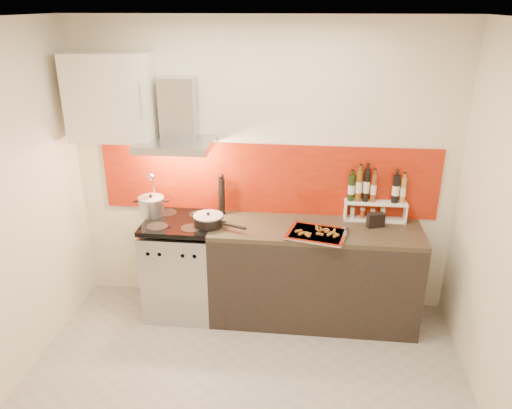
# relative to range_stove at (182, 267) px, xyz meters

# --- Properties ---
(floor) EXTENTS (3.40, 3.40, 0.00)m
(floor) POSITION_rel_range_stove_xyz_m (0.70, -1.10, -0.44)
(floor) COLOR #9E9991
(floor) RESTS_ON ground
(ceiling) EXTENTS (3.40, 2.80, 0.02)m
(ceiling) POSITION_rel_range_stove_xyz_m (0.70, -1.10, 2.16)
(ceiling) COLOR white
(ceiling) RESTS_ON back_wall
(back_wall) EXTENTS (3.40, 0.02, 2.60)m
(back_wall) POSITION_rel_range_stove_xyz_m (0.70, 0.30, 0.86)
(back_wall) COLOR silver
(back_wall) RESTS_ON ground
(backsplash) EXTENTS (3.00, 0.02, 0.64)m
(backsplash) POSITION_rel_range_stove_xyz_m (0.75, 0.29, 0.78)
(backsplash) COLOR maroon
(backsplash) RESTS_ON back_wall
(range_stove) EXTENTS (0.60, 0.60, 0.91)m
(range_stove) POSITION_rel_range_stove_xyz_m (0.00, 0.00, 0.00)
(range_stove) COLOR #B7B7BA
(range_stove) RESTS_ON ground
(counter) EXTENTS (1.80, 0.60, 0.90)m
(counter) POSITION_rel_range_stove_xyz_m (1.20, 0.00, 0.01)
(counter) COLOR black
(counter) RESTS_ON ground
(range_hood) EXTENTS (0.62, 0.50, 0.61)m
(range_hood) POSITION_rel_range_stove_xyz_m (0.00, 0.14, 1.30)
(range_hood) COLOR #B7B7BA
(range_hood) RESTS_ON back_wall
(upper_cabinet) EXTENTS (0.70, 0.35, 0.72)m
(upper_cabinet) POSITION_rel_range_stove_xyz_m (-0.55, 0.13, 1.51)
(upper_cabinet) COLOR silver
(upper_cabinet) RESTS_ON back_wall
(stock_pot) EXTENTS (0.23, 0.23, 0.20)m
(stock_pot) POSITION_rel_range_stove_xyz_m (-0.27, 0.09, 0.55)
(stock_pot) COLOR #B7B7BA
(stock_pot) RESTS_ON range_stove
(saute_pan) EXTENTS (0.47, 0.28, 0.12)m
(saute_pan) POSITION_rel_range_stove_xyz_m (0.29, -0.07, 0.51)
(saute_pan) COLOR black
(saute_pan) RESTS_ON range_stove
(utensil_jar) EXTENTS (0.09, 0.13, 0.42)m
(utensil_jar) POSITION_rel_range_stove_xyz_m (-0.25, 0.10, 0.58)
(utensil_jar) COLOR silver
(utensil_jar) RESTS_ON range_stove
(pepper_mill) EXTENTS (0.06, 0.06, 0.38)m
(pepper_mill) POSITION_rel_range_stove_xyz_m (0.35, 0.21, 0.64)
(pepper_mill) COLOR black
(pepper_mill) RESTS_ON counter
(step_shelf) EXTENTS (0.54, 0.15, 0.47)m
(step_shelf) POSITION_rel_range_stove_xyz_m (1.69, 0.23, 0.66)
(step_shelf) COLOR white
(step_shelf) RESTS_ON counter
(caddy_box) EXTENTS (0.16, 0.11, 0.13)m
(caddy_box) POSITION_rel_range_stove_xyz_m (1.70, 0.08, 0.52)
(caddy_box) COLOR black
(caddy_box) RESTS_ON counter
(baking_tray) EXTENTS (0.54, 0.46, 0.03)m
(baking_tray) POSITION_rel_range_stove_xyz_m (1.21, -0.15, 0.47)
(baking_tray) COLOR silver
(baking_tray) RESTS_ON counter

